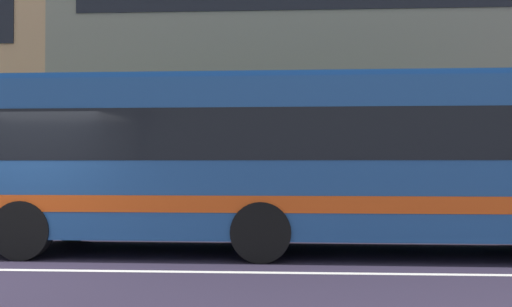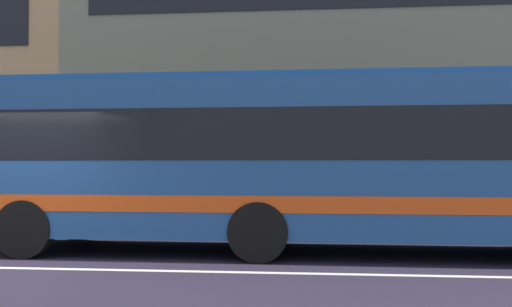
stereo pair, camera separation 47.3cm
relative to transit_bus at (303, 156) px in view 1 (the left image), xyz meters
name	(u,v)px [view 1 (the left image)]	position (x,y,z in m)	size (l,w,h in m)	color
hedge_row_far	(99,207)	(-4.90, 3.33, -1.20)	(21.21, 1.10, 1.12)	#144E1A
apartment_block_right	(412,36)	(4.32, 11.53, 4.67)	(23.90, 10.03, 12.85)	gray
transit_bus	(303,156)	(0.00, 0.00, 0.00)	(11.54, 2.70, 3.19)	#224E8C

